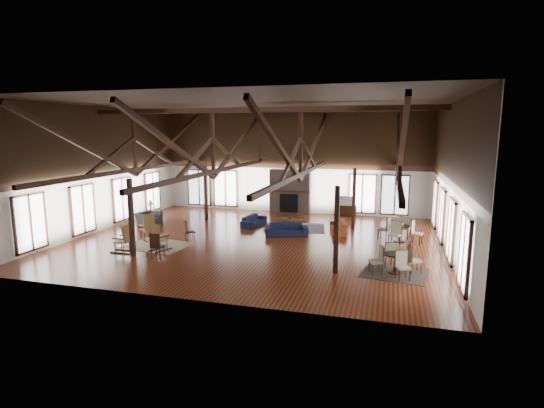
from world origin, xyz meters
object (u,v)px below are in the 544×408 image
(sofa_navy_front, at_px, (286,229))
(armchair, at_px, (149,219))
(sofa_orange, at_px, (338,227))
(cafe_table_near, at_px, (395,260))
(sofa_navy_left, at_px, (254,220))
(tv_console, at_px, (345,210))
(coffee_table, at_px, (290,220))
(cafe_table_far, at_px, (400,230))

(sofa_navy_front, bearing_deg, armchair, 162.81)
(sofa_orange, bearing_deg, cafe_table_near, 14.43)
(sofa_orange, bearing_deg, sofa_navy_front, -71.13)
(sofa_navy_front, height_order, sofa_navy_left, sofa_navy_front)
(sofa_navy_front, bearing_deg, cafe_table_near, -57.54)
(sofa_navy_front, bearing_deg, tv_console, 51.28)
(sofa_navy_front, distance_m, armchair, 7.34)
(coffee_table, distance_m, armchair, 7.32)
(coffee_table, relative_size, cafe_table_near, 0.75)
(armchair, distance_m, cafe_table_near, 12.94)
(cafe_table_near, distance_m, cafe_table_far, 4.47)
(sofa_orange, height_order, cafe_table_far, cafe_table_far)
(sofa_navy_front, xyz_separation_m, cafe_table_near, (4.89, -4.19, 0.18))
(sofa_orange, distance_m, cafe_table_near, 6.10)
(coffee_table, bearing_deg, sofa_orange, 13.88)
(cafe_table_far, xyz_separation_m, tv_console, (-2.93, 5.22, -0.20))
(sofa_navy_front, relative_size, sofa_navy_left, 1.11)
(cafe_table_near, bearing_deg, armchair, 160.94)
(sofa_navy_front, distance_m, coffee_table, 1.48)
(cafe_table_near, bearing_deg, sofa_orange, 115.48)
(sofa_navy_left, bearing_deg, armchair, 114.66)
(sofa_orange, relative_size, cafe_table_near, 0.99)
(sofa_navy_front, height_order, cafe_table_far, cafe_table_far)
(sofa_navy_front, bearing_deg, coffee_table, 79.35)
(sofa_navy_left, distance_m, cafe_table_near, 9.10)
(armchair, relative_size, cafe_table_far, 0.56)
(coffee_table, height_order, tv_console, tv_console)
(sofa_navy_front, distance_m, sofa_orange, 2.62)
(sofa_navy_front, height_order, tv_console, tv_console)
(armchair, xyz_separation_m, cafe_table_far, (12.46, 0.23, 0.15))
(sofa_navy_left, bearing_deg, sofa_orange, -85.84)
(sofa_navy_front, height_order, sofa_orange, sofa_navy_front)
(sofa_orange, xyz_separation_m, coffee_table, (-2.43, 0.15, 0.15))
(coffee_table, relative_size, cafe_table_far, 0.69)
(sofa_orange, xyz_separation_m, armchair, (-9.61, -1.28, 0.09))
(sofa_navy_left, relative_size, tv_console, 1.46)
(sofa_navy_front, relative_size, sofa_orange, 1.09)
(cafe_table_near, height_order, tv_console, cafe_table_near)
(sofa_orange, bearing_deg, armchair, -93.48)
(cafe_table_far, bearing_deg, armchair, -178.92)
(cafe_table_far, relative_size, tv_console, 1.61)
(cafe_table_near, bearing_deg, cafe_table_far, 87.07)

